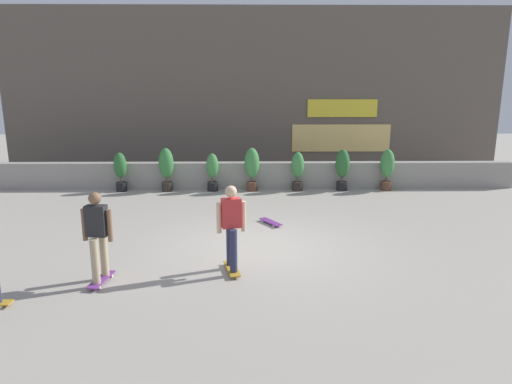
{
  "coord_description": "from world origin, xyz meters",
  "views": [
    {
      "loc": [
        -0.17,
        -9.62,
        3.51
      ],
      "look_at": [
        0.0,
        1.5,
        0.9
      ],
      "focal_mm": 32.1,
      "sensor_mm": 36.0,
      "label": 1
    }
  ],
  "objects_px": {
    "potted_plant_2": "(212,170)",
    "skater_by_wall_left": "(98,233)",
    "skater_by_wall_right": "(231,225)",
    "potted_plant_6": "(387,167)",
    "potted_plant_3": "(252,166)",
    "potted_plant_0": "(120,170)",
    "potted_plant_1": "(166,166)",
    "potted_plant_4": "(298,169)",
    "skateboard_near_camera": "(271,222)",
    "potted_plant_5": "(342,167)"
  },
  "relations": [
    {
      "from": "potted_plant_2",
      "to": "skater_by_wall_left",
      "type": "distance_m",
      "value": 7.55
    },
    {
      "from": "skater_by_wall_right",
      "to": "potted_plant_6",
      "type": "bearing_deg",
      "value": 54.19
    },
    {
      "from": "potted_plant_3",
      "to": "skater_by_wall_left",
      "type": "distance_m",
      "value": 7.91
    },
    {
      "from": "potted_plant_0",
      "to": "potted_plant_1",
      "type": "height_order",
      "value": "potted_plant_1"
    },
    {
      "from": "potted_plant_1",
      "to": "potted_plant_6",
      "type": "relative_size",
      "value": 1.04
    },
    {
      "from": "skater_by_wall_left",
      "to": "potted_plant_3",
      "type": "bearing_deg",
      "value": 69.42
    },
    {
      "from": "potted_plant_4",
      "to": "skater_by_wall_left",
      "type": "xyz_separation_m",
      "value": [
        -4.33,
        -7.41,
        0.2
      ]
    },
    {
      "from": "potted_plant_4",
      "to": "potted_plant_0",
      "type": "bearing_deg",
      "value": 180.0
    },
    {
      "from": "potted_plant_4",
      "to": "skater_by_wall_right",
      "type": "relative_size",
      "value": 0.78
    },
    {
      "from": "potted_plant_2",
      "to": "skateboard_near_camera",
      "type": "relative_size",
      "value": 1.62
    },
    {
      "from": "potted_plant_1",
      "to": "skateboard_near_camera",
      "type": "height_order",
      "value": "potted_plant_1"
    },
    {
      "from": "potted_plant_1",
      "to": "potted_plant_2",
      "type": "height_order",
      "value": "potted_plant_1"
    },
    {
      "from": "potted_plant_3",
      "to": "skater_by_wall_right",
      "type": "bearing_deg",
      "value": -93.53
    },
    {
      "from": "skateboard_near_camera",
      "to": "potted_plant_5",
      "type": "bearing_deg",
      "value": 56.0
    },
    {
      "from": "potted_plant_6",
      "to": "skater_by_wall_left",
      "type": "height_order",
      "value": "skater_by_wall_left"
    },
    {
      "from": "potted_plant_6",
      "to": "skateboard_near_camera",
      "type": "relative_size",
      "value": 1.79
    },
    {
      "from": "potted_plant_4",
      "to": "skater_by_wall_right",
      "type": "height_order",
      "value": "skater_by_wall_right"
    },
    {
      "from": "potted_plant_4",
      "to": "potted_plant_5",
      "type": "relative_size",
      "value": 0.94
    },
    {
      "from": "potted_plant_0",
      "to": "potted_plant_2",
      "type": "relative_size",
      "value": 1.03
    },
    {
      "from": "potted_plant_2",
      "to": "skater_by_wall_right",
      "type": "height_order",
      "value": "skater_by_wall_right"
    },
    {
      "from": "potted_plant_1",
      "to": "skateboard_near_camera",
      "type": "bearing_deg",
      "value": -49.15
    },
    {
      "from": "potted_plant_2",
      "to": "potted_plant_5",
      "type": "bearing_deg",
      "value": -0.0
    },
    {
      "from": "potted_plant_3",
      "to": "potted_plant_2",
      "type": "bearing_deg",
      "value": 180.0
    },
    {
      "from": "potted_plant_1",
      "to": "potted_plant_5",
      "type": "relative_size",
      "value": 1.04
    },
    {
      "from": "potted_plant_6",
      "to": "skater_by_wall_right",
      "type": "bearing_deg",
      "value": -125.81
    },
    {
      "from": "skater_by_wall_left",
      "to": "skateboard_near_camera",
      "type": "relative_size",
      "value": 2.16
    },
    {
      "from": "skater_by_wall_right",
      "to": "skateboard_near_camera",
      "type": "height_order",
      "value": "skater_by_wall_right"
    },
    {
      "from": "potted_plant_2",
      "to": "potted_plant_0",
      "type": "bearing_deg",
      "value": 180.0
    },
    {
      "from": "potted_plant_1",
      "to": "potted_plant_3",
      "type": "bearing_deg",
      "value": 0.0
    },
    {
      "from": "potted_plant_3",
      "to": "potted_plant_4",
      "type": "bearing_deg",
      "value": -0.0
    },
    {
      "from": "potted_plant_2",
      "to": "potted_plant_5",
      "type": "height_order",
      "value": "potted_plant_5"
    },
    {
      "from": "potted_plant_5",
      "to": "skater_by_wall_right",
      "type": "bearing_deg",
      "value": -116.7
    },
    {
      "from": "potted_plant_0",
      "to": "potted_plant_5",
      "type": "relative_size",
      "value": 0.93
    },
    {
      "from": "potted_plant_6",
      "to": "skater_by_wall_right",
      "type": "height_order",
      "value": "skater_by_wall_right"
    },
    {
      "from": "potted_plant_4",
      "to": "potted_plant_2",
      "type": "bearing_deg",
      "value": 180.0
    },
    {
      "from": "potted_plant_3",
      "to": "skater_by_wall_left",
      "type": "height_order",
      "value": "skater_by_wall_left"
    },
    {
      "from": "skater_by_wall_left",
      "to": "potted_plant_5",
      "type": "bearing_deg",
      "value": 51.74
    },
    {
      "from": "potted_plant_2",
      "to": "potted_plant_6",
      "type": "height_order",
      "value": "potted_plant_6"
    },
    {
      "from": "potted_plant_1",
      "to": "potted_plant_5",
      "type": "xyz_separation_m",
      "value": [
        5.94,
        -0.0,
        -0.04
      ]
    },
    {
      "from": "potted_plant_2",
      "to": "skater_by_wall_right",
      "type": "bearing_deg",
      "value": -82.59
    },
    {
      "from": "potted_plant_1",
      "to": "skater_by_wall_left",
      "type": "bearing_deg",
      "value": -89.26
    },
    {
      "from": "potted_plant_1",
      "to": "potted_plant_0",
      "type": "bearing_deg",
      "value": 180.0
    },
    {
      "from": "skater_by_wall_right",
      "to": "potted_plant_5",
      "type": "bearing_deg",
      "value": 63.3
    },
    {
      "from": "potted_plant_2",
      "to": "potted_plant_3",
      "type": "relative_size",
      "value": 0.87
    },
    {
      "from": "skateboard_near_camera",
      "to": "potted_plant_3",
      "type": "bearing_deg",
      "value": 96.79
    },
    {
      "from": "potted_plant_3",
      "to": "potted_plant_5",
      "type": "distance_m",
      "value": 3.06
    },
    {
      "from": "potted_plant_3",
      "to": "potted_plant_4",
      "type": "distance_m",
      "value": 1.55
    },
    {
      "from": "potted_plant_3",
      "to": "skateboard_near_camera",
      "type": "distance_m",
      "value": 3.96
    },
    {
      "from": "potted_plant_5",
      "to": "skateboard_near_camera",
      "type": "height_order",
      "value": "potted_plant_5"
    },
    {
      "from": "potted_plant_1",
      "to": "skater_by_wall_right",
      "type": "bearing_deg",
      "value": -70.55
    }
  ]
}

